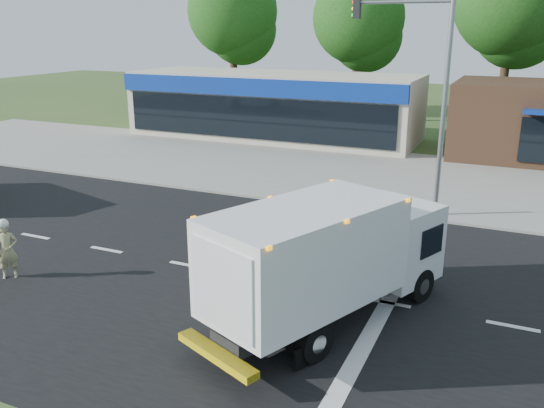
# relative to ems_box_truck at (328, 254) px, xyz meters

# --- Properties ---
(ground) EXTENTS (120.00, 120.00, 0.00)m
(ground) POSITION_rel_ems_box_truck_xyz_m (-1.87, 1.59, -1.77)
(ground) COLOR #385123
(ground) RESTS_ON ground
(road_asphalt) EXTENTS (60.00, 14.00, 0.02)m
(road_asphalt) POSITION_rel_ems_box_truck_xyz_m (-1.87, 1.59, -1.77)
(road_asphalt) COLOR black
(road_asphalt) RESTS_ON ground
(sidewalk) EXTENTS (60.00, 2.40, 0.12)m
(sidewalk) POSITION_rel_ems_box_truck_xyz_m (-1.87, 9.79, -1.71)
(sidewalk) COLOR gray
(sidewalk) RESTS_ON ground
(parking_apron) EXTENTS (60.00, 9.00, 0.02)m
(parking_apron) POSITION_rel_ems_box_truck_xyz_m (-1.87, 15.59, -1.76)
(parking_apron) COLOR gray
(parking_apron) RESTS_ON ground
(lane_markings) EXTENTS (55.20, 7.00, 0.01)m
(lane_markings) POSITION_rel_ems_box_truck_xyz_m (-0.52, 0.24, -1.75)
(lane_markings) COLOR silver
(lane_markings) RESTS_ON road_asphalt
(ems_box_truck) EXTENTS (4.67, 7.22, 3.07)m
(ems_box_truck) POSITION_rel_ems_box_truck_xyz_m (0.00, 0.00, 0.00)
(ems_box_truck) COLOR black
(ems_box_truck) RESTS_ON ground
(emergency_worker) EXTENTS (0.71, 0.70, 1.75)m
(emergency_worker) POSITION_rel_ems_box_truck_xyz_m (-8.99, -1.17, -0.91)
(emergency_worker) COLOR tan
(emergency_worker) RESTS_ON ground
(retail_strip_mall) EXTENTS (18.00, 6.20, 4.00)m
(retail_strip_mall) POSITION_rel_ems_box_truck_xyz_m (-10.87, 21.52, 0.24)
(retail_strip_mall) COLOR beige
(retail_strip_mall) RESTS_ON ground
(traffic_signal_pole) EXTENTS (3.51, 0.25, 8.00)m
(traffic_signal_pole) POSITION_rel_ems_box_truck_xyz_m (0.48, 9.19, 3.15)
(traffic_signal_pole) COLOR gray
(traffic_signal_pole) RESTS_ON ground
(background_trees) EXTENTS (36.77, 7.39, 12.10)m
(background_trees) POSITION_rel_ems_box_truck_xyz_m (-2.72, 29.76, 5.61)
(background_trees) COLOR #332114
(background_trees) RESTS_ON ground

